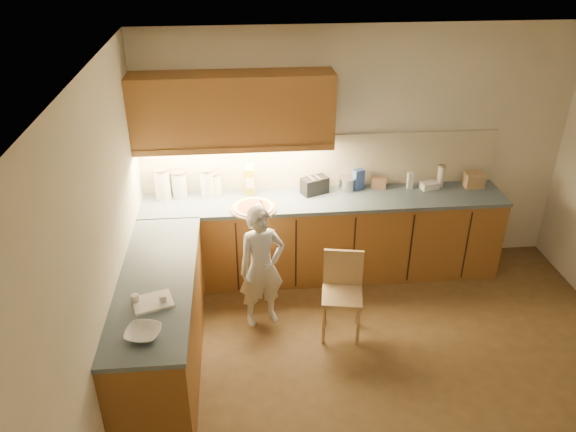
% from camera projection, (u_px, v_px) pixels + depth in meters
% --- Properties ---
extents(room, '(4.54, 4.50, 2.62)m').
position_uv_depth(room, '(416.00, 208.00, 3.97)').
color(room, brown).
rests_on(room, ground).
extents(l_counter, '(3.77, 2.62, 0.92)m').
position_uv_depth(l_counter, '(275.00, 262.00, 5.57)').
color(l_counter, '#925E2A').
rests_on(l_counter, ground).
extents(backsplash, '(3.75, 0.02, 0.58)m').
position_uv_depth(backsplash, '(321.00, 161.00, 5.90)').
color(backsplash, beige).
rests_on(backsplash, l_counter).
extents(upper_cabinets, '(1.95, 0.36, 0.73)m').
position_uv_depth(upper_cabinets, '(233.00, 110.00, 5.38)').
color(upper_cabinets, '#925E2A').
rests_on(upper_cabinets, ground).
extents(pizza_on_board, '(0.46, 0.46, 0.19)m').
position_uv_depth(pizza_on_board, '(254.00, 208.00, 5.55)').
color(pizza_on_board, '#A28451').
rests_on(pizza_on_board, l_counter).
extents(child, '(0.51, 0.41, 1.22)m').
position_uv_depth(child, '(262.00, 267.00, 5.22)').
color(child, silver).
rests_on(child, ground).
extents(wooden_chair, '(0.43, 0.43, 0.82)m').
position_uv_depth(wooden_chair, '(342.00, 288.00, 5.17)').
color(wooden_chair, tan).
rests_on(wooden_chair, ground).
extents(mixing_bowl, '(0.28, 0.28, 0.06)m').
position_uv_depth(mixing_bowl, '(143.00, 333.00, 3.89)').
color(mixing_bowl, white).
rests_on(mixing_bowl, l_counter).
extents(canister_a, '(0.17, 0.17, 0.34)m').
position_uv_depth(canister_a, '(162.00, 183.00, 5.70)').
color(canister_a, silver).
rests_on(canister_a, l_counter).
extents(canister_b, '(0.16, 0.16, 0.29)m').
position_uv_depth(canister_b, '(179.00, 183.00, 5.76)').
color(canister_b, silver).
rests_on(canister_b, l_counter).
extents(canister_c, '(0.16, 0.16, 0.31)m').
position_uv_depth(canister_c, '(208.00, 182.00, 5.77)').
color(canister_c, white).
rests_on(canister_c, l_counter).
extents(canister_d, '(0.16, 0.16, 0.26)m').
position_uv_depth(canister_d, '(214.00, 183.00, 5.81)').
color(canister_d, white).
rests_on(canister_d, l_counter).
extents(oil_jug, '(0.13, 0.10, 0.34)m').
position_uv_depth(oil_jug, '(250.00, 181.00, 5.80)').
color(oil_jug, gold).
rests_on(oil_jug, l_counter).
extents(toaster, '(0.31, 0.25, 0.18)m').
position_uv_depth(toaster, '(315.00, 185.00, 5.85)').
color(toaster, black).
rests_on(toaster, l_counter).
extents(steel_pot, '(0.18, 0.18, 0.14)m').
position_uv_depth(steel_pot, '(347.00, 183.00, 5.94)').
color(steel_pot, '#BABABF').
rests_on(steel_pot, l_counter).
extents(blue_box, '(0.13, 0.11, 0.22)m').
position_uv_depth(blue_box, '(358.00, 179.00, 5.93)').
color(blue_box, '#334E9A').
rests_on(blue_box, l_counter).
extents(card_box_a, '(0.17, 0.14, 0.11)m').
position_uv_depth(card_box_a, '(379.00, 183.00, 5.99)').
color(card_box_a, '#A7775A').
rests_on(card_box_a, l_counter).
extents(white_bottle, '(0.06, 0.06, 0.17)m').
position_uv_depth(white_bottle, '(410.00, 181.00, 5.96)').
color(white_bottle, silver).
rests_on(white_bottle, l_counter).
extents(flat_pack, '(0.21, 0.17, 0.07)m').
position_uv_depth(flat_pack, '(429.00, 185.00, 5.97)').
color(flat_pack, white).
rests_on(flat_pack, l_counter).
extents(tall_jar, '(0.08, 0.08, 0.25)m').
position_uv_depth(tall_jar, '(441.00, 176.00, 5.98)').
color(tall_jar, white).
rests_on(tall_jar, l_counter).
extents(card_box_b, '(0.20, 0.16, 0.16)m').
position_uv_depth(card_box_b, '(474.00, 180.00, 6.00)').
color(card_box_b, tan).
rests_on(card_box_b, l_counter).
extents(dough_cloth, '(0.34, 0.30, 0.02)m').
position_uv_depth(dough_cloth, '(153.00, 302.00, 4.23)').
color(dough_cloth, white).
rests_on(dough_cloth, l_counter).
extents(spice_jar_a, '(0.07, 0.07, 0.08)m').
position_uv_depth(spice_jar_a, '(135.00, 299.00, 4.22)').
color(spice_jar_a, silver).
rests_on(spice_jar_a, l_counter).
extents(spice_jar_b, '(0.06, 0.06, 0.08)m').
position_uv_depth(spice_jar_b, '(163.00, 299.00, 4.22)').
color(spice_jar_b, white).
rests_on(spice_jar_b, l_counter).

